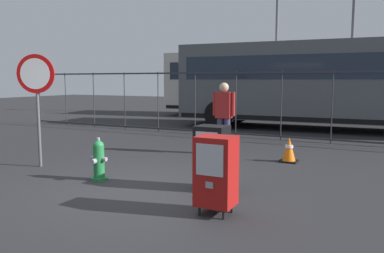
{
  "coord_description": "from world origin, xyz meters",
  "views": [
    {
      "loc": [
        3.4,
        -4.95,
        1.73
      ],
      "look_at": [
        0.3,
        1.2,
        0.9
      ],
      "focal_mm": 36.24,
      "sensor_mm": 36.0,
      "label": 1
    }
  ],
  "objects_px": {
    "newspaper_box_primary": "(216,171)",
    "bus_far": "(278,80)",
    "bus_near": "(332,81)",
    "street_light_near_right": "(354,15)",
    "pedestrian": "(224,114)",
    "newspaper_box_secondary": "(212,154)",
    "stop_sign": "(36,87)",
    "traffic_cone": "(289,150)",
    "street_light_near_left": "(277,19)",
    "fire_hydrant": "(99,160)"
  },
  "relations": [
    {
      "from": "stop_sign",
      "to": "street_light_near_right",
      "type": "distance_m",
      "value": 14.04
    },
    {
      "from": "newspaper_box_primary",
      "to": "newspaper_box_secondary",
      "type": "height_order",
      "value": "same"
    },
    {
      "from": "bus_near",
      "to": "street_light_near_right",
      "type": "bearing_deg",
      "value": 83.86
    },
    {
      "from": "newspaper_box_primary",
      "to": "street_light_near_right",
      "type": "bearing_deg",
      "value": 88.22
    },
    {
      "from": "street_light_near_right",
      "to": "newspaper_box_primary",
      "type": "bearing_deg",
      "value": -91.78
    },
    {
      "from": "pedestrian",
      "to": "street_light_near_left",
      "type": "height_order",
      "value": "street_light_near_left"
    },
    {
      "from": "newspaper_box_secondary",
      "to": "bus_near",
      "type": "distance_m",
      "value": 8.7
    },
    {
      "from": "newspaper_box_primary",
      "to": "bus_far",
      "type": "distance_m",
      "value": 13.83
    },
    {
      "from": "traffic_cone",
      "to": "street_light_near_left",
      "type": "bearing_deg",
      "value": 106.22
    },
    {
      "from": "stop_sign",
      "to": "bus_far",
      "type": "xyz_separation_m",
      "value": [
        1.58,
        12.58,
        0.11
      ]
    },
    {
      "from": "newspaper_box_primary",
      "to": "bus_far",
      "type": "bearing_deg",
      "value": 101.11
    },
    {
      "from": "stop_sign",
      "to": "fire_hydrant",
      "type": "bearing_deg",
      "value": -9.18
    },
    {
      "from": "newspaper_box_secondary",
      "to": "stop_sign",
      "type": "bearing_deg",
      "value": -179.05
    },
    {
      "from": "newspaper_box_primary",
      "to": "street_light_near_right",
      "type": "height_order",
      "value": "street_light_near_right"
    },
    {
      "from": "fire_hydrant",
      "to": "street_light_near_left",
      "type": "xyz_separation_m",
      "value": [
        -0.59,
        13.98,
        4.34
      ]
    },
    {
      "from": "pedestrian",
      "to": "newspaper_box_primary",
      "type": "bearing_deg",
      "value": -69.24
    },
    {
      "from": "newspaper_box_primary",
      "to": "bus_near",
      "type": "height_order",
      "value": "bus_near"
    },
    {
      "from": "pedestrian",
      "to": "street_light_near_right",
      "type": "bearing_deg",
      "value": 79.3
    },
    {
      "from": "bus_near",
      "to": "traffic_cone",
      "type": "bearing_deg",
      "value": -94.0
    },
    {
      "from": "newspaper_box_primary",
      "to": "stop_sign",
      "type": "height_order",
      "value": "stop_sign"
    },
    {
      "from": "stop_sign",
      "to": "street_light_near_left",
      "type": "relative_size",
      "value": 0.27
    },
    {
      "from": "newspaper_box_secondary",
      "to": "street_light_near_left",
      "type": "height_order",
      "value": "street_light_near_left"
    },
    {
      "from": "traffic_cone",
      "to": "bus_near",
      "type": "bearing_deg",
      "value": 89.1
    },
    {
      "from": "fire_hydrant",
      "to": "street_light_near_left",
      "type": "bearing_deg",
      "value": 92.43
    },
    {
      "from": "pedestrian",
      "to": "bus_far",
      "type": "bearing_deg",
      "value": 97.04
    },
    {
      "from": "fire_hydrant",
      "to": "newspaper_box_secondary",
      "type": "distance_m",
      "value": 2.03
    },
    {
      "from": "newspaper_box_primary",
      "to": "traffic_cone",
      "type": "xyz_separation_m",
      "value": [
        0.11,
        3.67,
        -0.31
      ]
    },
    {
      "from": "newspaper_box_secondary",
      "to": "pedestrian",
      "type": "xyz_separation_m",
      "value": [
        -0.96,
        2.84,
        0.38
      ]
    },
    {
      "from": "fire_hydrant",
      "to": "bus_near",
      "type": "height_order",
      "value": "bus_near"
    },
    {
      "from": "pedestrian",
      "to": "street_light_near_left",
      "type": "distance_m",
      "value": 11.54
    },
    {
      "from": "bus_far",
      "to": "street_light_near_right",
      "type": "bearing_deg",
      "value": -1.65
    },
    {
      "from": "newspaper_box_secondary",
      "to": "traffic_cone",
      "type": "height_order",
      "value": "newspaper_box_secondary"
    },
    {
      "from": "bus_far",
      "to": "street_light_near_right",
      "type": "distance_m",
      "value": 4.17
    },
    {
      "from": "newspaper_box_primary",
      "to": "bus_near",
      "type": "bearing_deg",
      "value": 88.78
    },
    {
      "from": "stop_sign",
      "to": "pedestrian",
      "type": "xyz_separation_m",
      "value": [
        2.78,
        2.9,
        -0.65
      ]
    },
    {
      "from": "newspaper_box_primary",
      "to": "traffic_cone",
      "type": "bearing_deg",
      "value": 88.27
    },
    {
      "from": "traffic_cone",
      "to": "bus_near",
      "type": "relative_size",
      "value": 0.05
    },
    {
      "from": "newspaper_box_primary",
      "to": "newspaper_box_secondary",
      "type": "xyz_separation_m",
      "value": [
        -0.5,
        1.01,
        0.0
      ]
    },
    {
      "from": "pedestrian",
      "to": "bus_far",
      "type": "height_order",
      "value": "bus_far"
    },
    {
      "from": "street_light_near_right",
      "to": "stop_sign",
      "type": "bearing_deg",
      "value": -109.88
    },
    {
      "from": "traffic_cone",
      "to": "street_light_near_right",
      "type": "xyz_separation_m",
      "value": [
        0.32,
        10.2,
        4.23
      ]
    },
    {
      "from": "traffic_cone",
      "to": "bus_far",
      "type": "xyz_separation_m",
      "value": [
        -2.77,
        9.86,
        1.45
      ]
    },
    {
      "from": "newspaper_box_secondary",
      "to": "stop_sign",
      "type": "height_order",
      "value": "stop_sign"
    },
    {
      "from": "street_light_near_left",
      "to": "street_light_near_right",
      "type": "bearing_deg",
      "value": -12.45
    },
    {
      "from": "stop_sign",
      "to": "traffic_cone",
      "type": "xyz_separation_m",
      "value": [
        4.35,
        2.72,
        -1.34
      ]
    },
    {
      "from": "newspaper_box_secondary",
      "to": "street_light_near_right",
      "type": "xyz_separation_m",
      "value": [
        0.94,
        12.86,
        3.91
      ]
    },
    {
      "from": "traffic_cone",
      "to": "pedestrian",
      "type": "bearing_deg",
      "value": 173.3
    },
    {
      "from": "newspaper_box_primary",
      "to": "pedestrian",
      "type": "distance_m",
      "value": 4.14
    },
    {
      "from": "bus_near",
      "to": "bus_far",
      "type": "height_order",
      "value": "same"
    },
    {
      "from": "street_light_near_left",
      "to": "street_light_near_right",
      "type": "relative_size",
      "value": 1.05
    }
  ]
}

